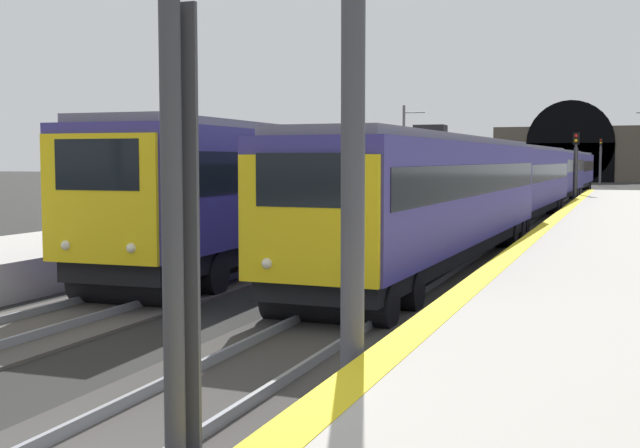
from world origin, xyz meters
The scene contains 8 objects.
platform_right_edge_strip centered at (0.00, -2.48, 0.90)m, with size 112.00×0.50×0.01m, color yellow.
train_main_approaching centered at (44.39, 0.00, 2.13)m, with size 74.88×3.26×3.74m.
train_adjacent_platform centered at (27.14, 5.10, 2.34)m, with size 40.15×3.33×4.95m.
railway_signal_near centered at (-1.23, -1.87, 3.34)m, with size 0.39×0.38×5.55m.
railway_signal_mid centered at (47.32, -1.87, 2.82)m, with size 0.39×0.38×4.78m.
railway_signal_far centered at (94.66, -1.87, 3.21)m, with size 0.39×0.38×5.51m.
tunnel_portal centered at (110.94, 2.55, 3.81)m, with size 2.93×20.66×11.57m.
catenary_mast_far centered at (58.73, 12.25, 3.83)m, with size 0.22×1.86×7.48m.
Camera 1 is at (-6.48, -5.01, 3.12)m, focal length 45.94 mm.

